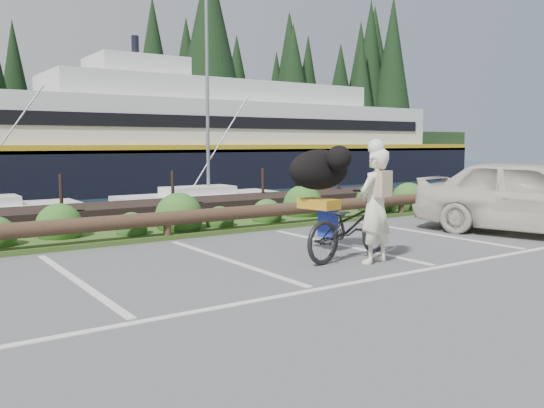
{
  "coord_description": "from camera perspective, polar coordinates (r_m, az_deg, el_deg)",
  "views": [
    {
      "loc": [
        -4.89,
        -6.49,
        2.03
      ],
      "look_at": [
        -0.0,
        0.7,
        1.1
      ],
      "focal_mm": 38.0,
      "sensor_mm": 36.0,
      "label": 1
    }
  ],
  "objects": [
    {
      "name": "dog",
      "position": [
        10.51,
        4.7,
        3.41
      ],
      "size": [
        0.85,
        1.37,
        0.74
      ],
      "primitive_type": "ellipsoid",
      "rotation": [
        0.0,
        0.0,
        1.76
      ],
      "color": "black",
      "rests_on": "bicycle"
    },
    {
      "name": "vegetation_strip",
      "position": [
        12.91,
        -11.58,
        -2.85
      ],
      "size": [
        34.0,
        1.6,
        0.1
      ],
      "primitive_type": "cube",
      "color": "#3D5B21",
      "rests_on": "ground"
    },
    {
      "name": "parked_car",
      "position": [
        13.86,
        24.38,
        0.67
      ],
      "size": [
        3.35,
        5.35,
        1.7
      ],
      "primitive_type": "imported",
      "rotation": [
        0.0,
        0.0,
        0.29
      ],
      "color": "beige",
      "rests_on": "ground"
    },
    {
      "name": "ground",
      "position": [
        8.37,
        2.72,
        -7.93
      ],
      "size": [
        72.0,
        72.0,
        0.0
      ],
      "primitive_type": "plane",
      "color": "#515154"
    },
    {
      "name": "bicycle",
      "position": [
        10.15,
        7.72,
        -2.13
      ],
      "size": [
        2.34,
        1.17,
        1.17
      ],
      "primitive_type": "imported",
      "rotation": [
        0.0,
        0.0,
        1.76
      ],
      "color": "black",
      "rests_on": "ground"
    },
    {
      "name": "cyclist",
      "position": [
        9.8,
        10.17,
        -0.22
      ],
      "size": [
        0.78,
        0.58,
        1.93
      ],
      "primitive_type": "imported",
      "rotation": [
        0.0,
        0.0,
        3.33
      ],
      "color": "#F2EFCD",
      "rests_on": "ground"
    },
    {
      "name": "log_rail",
      "position": [
        12.29,
        -10.31,
        -3.51
      ],
      "size": [
        32.0,
        0.3,
        0.6
      ],
      "primitive_type": null,
      "color": "#443021",
      "rests_on": "ground"
    }
  ]
}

